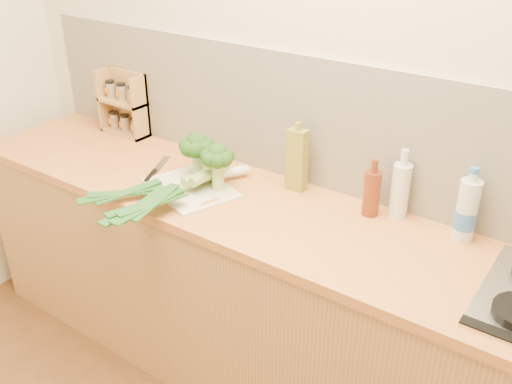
# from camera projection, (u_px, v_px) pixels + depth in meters

# --- Properties ---
(room_shell) EXTENTS (3.50, 3.50, 3.50)m
(room_shell) POSITION_uv_depth(u_px,v_px,m) (330.00, 127.00, 2.26)
(room_shell) COLOR beige
(room_shell) RESTS_ON ground
(counter) EXTENTS (3.20, 0.62, 0.90)m
(counter) POSITION_uv_depth(u_px,v_px,m) (286.00, 309.00, 2.39)
(counter) COLOR #B9854D
(counter) RESTS_ON ground
(chopping_board) EXTENTS (0.45, 0.39, 0.01)m
(chopping_board) POSITION_uv_depth(u_px,v_px,m) (191.00, 188.00, 2.37)
(chopping_board) COLOR white
(chopping_board) RESTS_ON counter
(broccoli_left) EXTENTS (0.15, 0.15, 0.20)m
(broccoli_left) POSITION_uv_depth(u_px,v_px,m) (197.00, 146.00, 2.41)
(broccoli_left) COLOR #98BD6E
(broccoli_left) RESTS_ON chopping_board
(broccoli_right) EXTENTS (0.14, 0.14, 0.20)m
(broccoli_right) POSITION_uv_depth(u_px,v_px,m) (217.00, 158.00, 2.29)
(broccoli_right) COLOR #98BD6E
(broccoli_right) RESTS_ON chopping_board
(leek_front) EXTENTS (0.40, 0.65, 0.04)m
(leek_front) POSITION_uv_depth(u_px,v_px,m) (186.00, 181.00, 2.36)
(leek_front) COLOR white
(leek_front) RESTS_ON chopping_board
(leek_mid) EXTENTS (0.12, 0.68, 0.04)m
(leek_mid) POSITION_uv_depth(u_px,v_px,m) (185.00, 184.00, 2.30)
(leek_mid) COLOR white
(leek_mid) RESTS_ON chopping_board
(leek_back) EXTENTS (0.11, 0.63, 0.04)m
(leek_back) POSITION_uv_depth(u_px,v_px,m) (188.00, 185.00, 2.25)
(leek_back) COLOR white
(leek_back) RESTS_ON chopping_board
(chefs_knife) EXTENTS (0.14, 0.27, 0.02)m
(chefs_knife) POSITION_uv_depth(u_px,v_px,m) (153.00, 173.00, 2.49)
(chefs_knife) COLOR silver
(chefs_knife) RESTS_ON counter
(spice_rack) EXTENTS (0.27, 0.11, 0.32)m
(spice_rack) POSITION_uv_depth(u_px,v_px,m) (125.00, 107.00, 2.87)
(spice_rack) COLOR #B5854D
(spice_rack) RESTS_ON counter
(oil_tin) EXTENTS (0.08, 0.05, 0.29)m
(oil_tin) POSITION_uv_depth(u_px,v_px,m) (297.00, 160.00, 2.32)
(oil_tin) COLOR olive
(oil_tin) RESTS_ON counter
(glass_bottle) EXTENTS (0.07, 0.07, 0.27)m
(glass_bottle) POSITION_uv_depth(u_px,v_px,m) (400.00, 190.00, 2.13)
(glass_bottle) COLOR silver
(glass_bottle) RESTS_ON counter
(amber_bottle) EXTENTS (0.06, 0.06, 0.23)m
(amber_bottle) POSITION_uv_depth(u_px,v_px,m) (372.00, 192.00, 2.15)
(amber_bottle) COLOR maroon
(amber_bottle) RESTS_ON counter
(water_bottle) EXTENTS (0.08, 0.08, 0.26)m
(water_bottle) POSITION_uv_depth(u_px,v_px,m) (466.00, 212.00, 1.99)
(water_bottle) COLOR silver
(water_bottle) RESTS_ON counter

